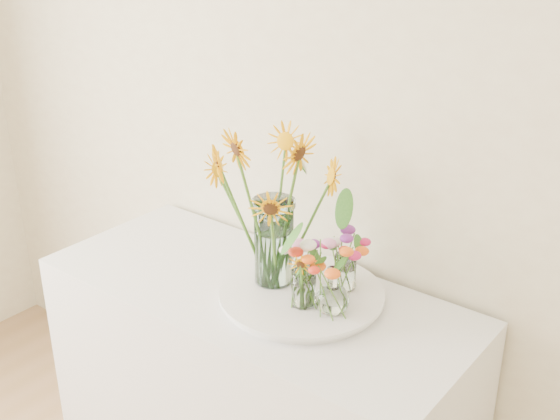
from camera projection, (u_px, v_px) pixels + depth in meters
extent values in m
cube|color=white|center=(256.00, 404.00, 2.37)|extent=(1.40, 0.60, 0.90)
cylinder|color=white|center=(302.00, 296.00, 2.12)|extent=(0.48, 0.48, 0.02)
cylinder|color=silver|center=(274.00, 242.00, 2.12)|extent=(0.12, 0.12, 0.28)
cylinder|color=white|center=(304.00, 288.00, 2.03)|extent=(0.08, 0.08, 0.12)
cylinder|color=white|center=(345.00, 272.00, 2.12)|extent=(0.08, 0.08, 0.11)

